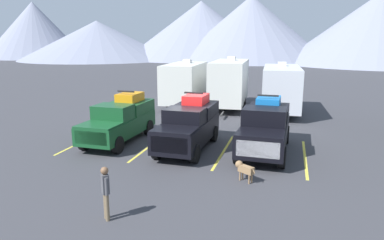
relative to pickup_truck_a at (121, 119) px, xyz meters
The scene contains 14 objects.
ground_plane 3.90m from the pickup_truck_a, ahead, with size 240.00×240.00×0.00m, color #38383D.
pickup_truck_a is the anchor object (origin of this frame).
pickup_truck_b 3.85m from the pickup_truck_a, ahead, with size 2.15×5.26×2.67m.
pickup_truck_c 7.45m from the pickup_truck_a, ahead, with size 2.26×5.60×2.61m.
lot_stripe_a 2.22m from the pickup_truck_a, 168.11° to the right, with size 0.12×5.50×0.01m, color gold.
lot_stripe_b 2.22m from the pickup_truck_a, 11.93° to the right, with size 0.12×5.50×0.01m, color gold.
lot_stripe_c 5.71m from the pickup_truck_a, ahead, with size 0.12×5.50×0.01m, color gold.
lot_stripe_d 9.38m from the pickup_truck_a, ahead, with size 0.12×5.50×0.01m, color gold.
camper_trailer_a 10.41m from the pickup_truck_a, 87.58° to the left, with size 2.84×7.41×3.69m.
camper_trailer_b 11.33m from the pickup_truck_a, 69.38° to the left, with size 2.76×7.76×3.94m.
camper_trailer_c 12.41m from the pickup_truck_a, 50.55° to the left, with size 2.83×7.99×3.64m.
person_a 8.59m from the pickup_truck_a, 66.41° to the right, with size 0.31×0.31×1.65m.
dog 7.95m from the pickup_truck_a, 28.74° to the right, with size 0.81×0.60×0.74m.
mountain_ridge 75.39m from the pickup_truck_a, 90.75° to the left, with size 161.90×53.25×15.91m.
Camera 1 is at (4.70, -16.68, 5.21)m, focal length 33.22 mm.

